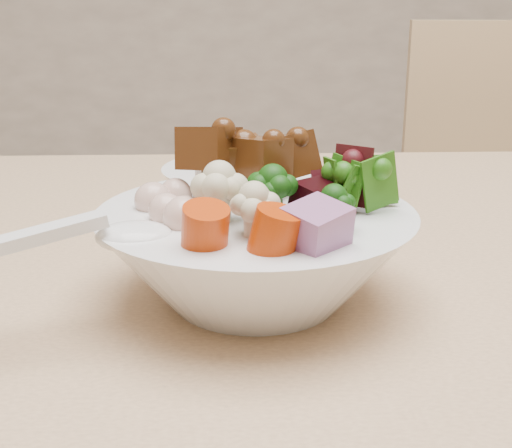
# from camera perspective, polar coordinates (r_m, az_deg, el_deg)

# --- Properties ---
(food_bowl) EXTENTS (0.25, 0.25, 0.13)m
(food_bowl) POSITION_cam_1_polar(r_m,az_deg,el_deg) (0.56, 0.16, -1.97)
(food_bowl) COLOR white
(food_bowl) RESTS_ON dining_table
(soup_spoon) EXTENTS (0.15, 0.07, 0.03)m
(soup_spoon) POSITION_cam_1_polar(r_m,az_deg,el_deg) (0.50, -11.77, -0.99)
(soup_spoon) COLOR white
(soup_spoon) RESTS_ON food_bowl
(side_bowl) EXTENTS (0.16, 0.16, 0.05)m
(side_bowl) POSITION_cam_1_polar(r_m,az_deg,el_deg) (0.77, -1.37, 2.54)
(side_bowl) COLOR white
(side_bowl) RESTS_ON dining_table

